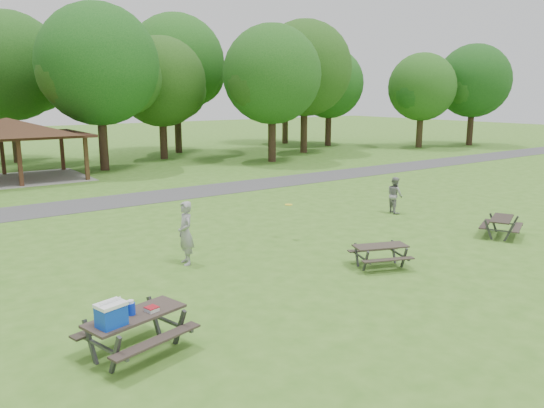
{
  "coord_description": "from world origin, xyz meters",
  "views": [
    {
      "loc": [
        -9.82,
        -10.99,
        5.17
      ],
      "look_at": [
        1.0,
        4.0,
        1.3
      ],
      "focal_mm": 35.0,
      "sensor_mm": 36.0,
      "label": 1
    }
  ],
  "objects_px": {
    "picnic_table_near": "(128,320)",
    "frisbee_thrower": "(186,233)",
    "frisbee_catcher": "(395,195)",
    "picnic_table_middle": "(380,250)"
  },
  "relations": [
    {
      "from": "frisbee_catcher",
      "to": "frisbee_thrower",
      "type": "bearing_deg",
      "value": 114.22
    },
    {
      "from": "picnic_table_near",
      "to": "frisbee_thrower",
      "type": "distance_m",
      "value": 5.94
    },
    {
      "from": "picnic_table_middle",
      "to": "frisbee_thrower",
      "type": "xyz_separation_m",
      "value": [
        -4.63,
        3.7,
        0.47
      ]
    },
    {
      "from": "picnic_table_near",
      "to": "picnic_table_middle",
      "type": "height_order",
      "value": "picnic_table_near"
    },
    {
      "from": "picnic_table_near",
      "to": "frisbee_catcher",
      "type": "height_order",
      "value": "frisbee_catcher"
    },
    {
      "from": "picnic_table_middle",
      "to": "frisbee_catcher",
      "type": "xyz_separation_m",
      "value": [
        6.06,
        4.78,
        0.28
      ]
    },
    {
      "from": "picnic_table_middle",
      "to": "frisbee_catcher",
      "type": "height_order",
      "value": "frisbee_catcher"
    },
    {
      "from": "picnic_table_middle",
      "to": "frisbee_thrower",
      "type": "height_order",
      "value": "frisbee_thrower"
    },
    {
      "from": "frisbee_thrower",
      "to": "frisbee_catcher",
      "type": "xyz_separation_m",
      "value": [
        10.69,
        1.08,
        -0.18
      ]
    },
    {
      "from": "picnic_table_near",
      "to": "frisbee_catcher",
      "type": "bearing_deg",
      "value": 21.99
    }
  ]
}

